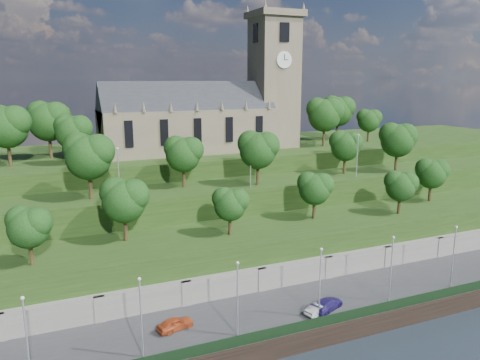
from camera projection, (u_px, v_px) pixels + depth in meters
name	position (u px, v px, depth m)	size (l,w,h in m)	color
ground	(345.00, 340.00, 52.14)	(320.00, 320.00, 0.00)	black
promenade	(317.00, 308.00, 57.33)	(160.00, 12.00, 2.00)	#2D2D30
quay_wall	(346.00, 332.00, 51.86)	(160.00, 0.50, 2.20)	black
fence	(343.00, 317.00, 52.13)	(160.00, 0.10, 1.20)	black
retaining_wall	(293.00, 278.00, 62.38)	(160.00, 2.10, 5.00)	slate
embankment_lower	(273.00, 252.00, 67.48)	(160.00, 12.00, 8.00)	#1E3712
embankment_upper	(243.00, 218.00, 76.95)	(160.00, 10.00, 12.00)	#1E3712
hilltop	(202.00, 184.00, 95.52)	(160.00, 32.00, 15.00)	#1E3712
church	(212.00, 111.00, 89.00)	(38.60, 12.35, 27.60)	brown
trees_lower	(267.00, 192.00, 65.51)	(67.78, 9.08, 8.33)	#302412
trees_upper	(257.00, 147.00, 74.33)	(59.76, 8.67, 9.35)	#302412
trees_hilltop	(204.00, 117.00, 87.44)	(76.69, 15.99, 9.89)	#302412
lamp_posts_promenade	(320.00, 278.00, 52.18)	(60.36, 0.36, 8.37)	#B2B2B7
lamp_posts_upper	(251.00, 160.00, 72.05)	(40.36, 0.36, 7.40)	#B2B2B7
car_left	(175.00, 323.00, 50.48)	(1.63, 4.05, 1.38)	#AD431C
car_middle	(318.00, 309.00, 53.85)	(1.27, 3.64, 1.20)	#AFB0B4
car_right	(327.00, 304.00, 54.80)	(1.92, 4.73, 1.37)	navy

